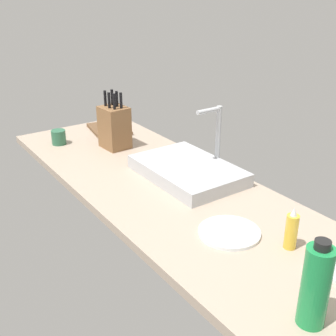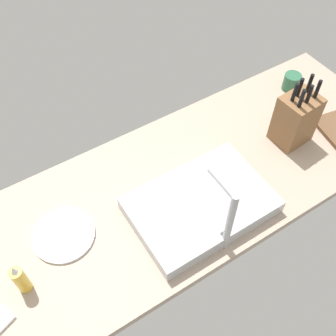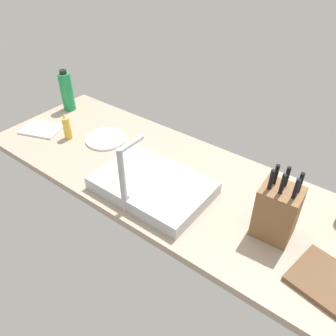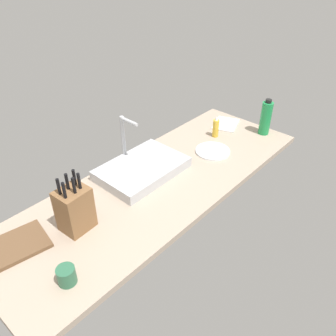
# 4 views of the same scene
# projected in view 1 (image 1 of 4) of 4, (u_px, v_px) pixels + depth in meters

# --- Properties ---
(countertop_slab) EXTENTS (1.92, 0.67, 0.04)m
(countertop_slab) POSITION_uv_depth(u_px,v_px,m) (164.00, 187.00, 1.83)
(countertop_slab) COLOR tan
(countertop_slab) RESTS_ON ground
(sink_basin) EXTENTS (0.48, 0.33, 0.06)m
(sink_basin) POSITION_uv_depth(u_px,v_px,m) (187.00, 170.00, 1.88)
(sink_basin) COLOR #B7BABF
(sink_basin) RESTS_ON countertop_slab
(faucet) EXTENTS (0.06, 0.13, 0.30)m
(faucet) POSITION_uv_depth(u_px,v_px,m) (216.00, 134.00, 1.88)
(faucet) COLOR #B7BABF
(faucet) RESTS_ON countertop_slab
(knife_block) EXTENTS (0.15, 0.13, 0.29)m
(knife_block) POSITION_uv_depth(u_px,v_px,m) (114.00, 127.00, 2.18)
(knife_block) COLOR brown
(knife_block) RESTS_ON countertop_slab
(cutting_board) EXTENTS (0.29, 0.24, 0.02)m
(cutting_board) POSITION_uv_depth(u_px,v_px,m) (109.00, 129.00, 2.46)
(cutting_board) COLOR brown
(cutting_board) RESTS_ON countertop_slab
(soap_bottle) EXTENTS (0.04, 0.04, 0.15)m
(soap_bottle) POSITION_uv_depth(u_px,v_px,m) (291.00, 230.00, 1.36)
(soap_bottle) COLOR gold
(soap_bottle) RESTS_ON countertop_slab
(water_bottle) EXTENTS (0.07, 0.07, 0.24)m
(water_bottle) POSITION_uv_depth(u_px,v_px,m) (316.00, 286.00, 1.04)
(water_bottle) COLOR #1E8E47
(water_bottle) RESTS_ON countertop_slab
(dinner_plate) EXTENTS (0.21, 0.21, 0.01)m
(dinner_plate) POSITION_uv_depth(u_px,v_px,m) (229.00, 232.00, 1.46)
(dinner_plate) COLOR white
(dinner_plate) RESTS_ON countertop_slab
(coffee_mug) EXTENTS (0.07, 0.07, 0.08)m
(coffee_mug) POSITION_uv_depth(u_px,v_px,m) (59.00, 137.00, 2.25)
(coffee_mug) COLOR #2D6647
(coffee_mug) RESTS_ON countertop_slab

